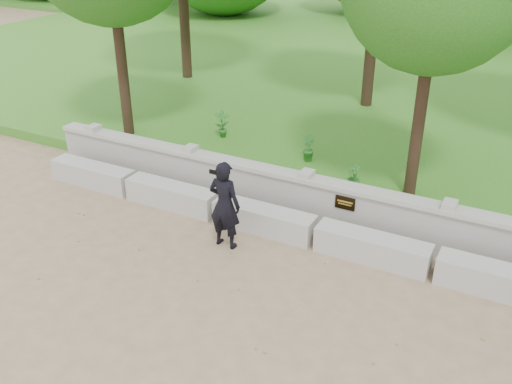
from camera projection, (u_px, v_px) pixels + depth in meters
ground at (265, 305)px, 8.37m from camera, size 80.00×80.00×0.00m
lawn at (453, 73)px, 19.34m from camera, size 40.00×22.00×0.25m
concrete_bench at (316, 233)px, 9.77m from camera, size 11.90×0.45×0.45m
parapet_wall at (331, 204)px, 10.21m from camera, size 12.50×0.35×0.90m
man_main at (225, 205)px, 9.50m from camera, size 0.57×0.51×1.57m
shrub_a at (222, 124)px, 13.56m from camera, size 0.42×0.39×0.66m
shrub_b at (308, 149)px, 12.35m from camera, size 0.38×0.38×0.54m
shrub_d at (354, 177)px, 11.08m from camera, size 0.39×0.39×0.52m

